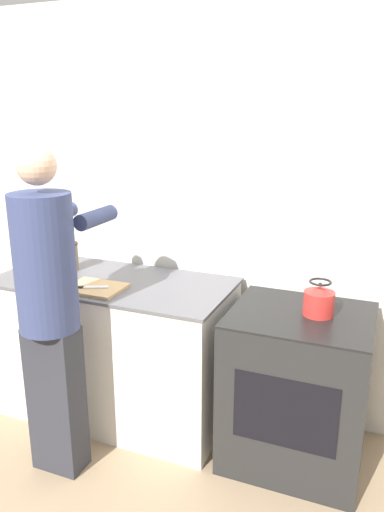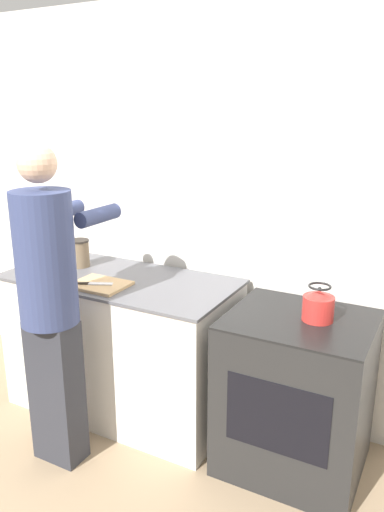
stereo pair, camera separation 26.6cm
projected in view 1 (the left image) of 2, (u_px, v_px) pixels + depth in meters
ground_plane at (150, 456)px, 2.90m from camera, size 12.00×12.00×0.00m
wall_back at (199, 213)px, 3.20m from camera, size 8.00×0.05×2.60m
counter at (116, 347)px, 3.23m from camera, size 1.48×0.71×0.92m
oven at (297, 387)px, 2.79m from camera, size 0.75×0.66×0.89m
person at (50, 304)px, 2.57m from camera, size 0.35×0.59×1.79m
cutting_board at (95, 288)px, 2.94m from camera, size 0.33×0.26×0.02m
knife at (87, 287)px, 2.91m from camera, size 0.23×0.13×0.01m
kettle at (319, 301)px, 2.63m from camera, size 0.16×0.16×0.19m
bowl_prep at (36, 265)px, 3.25m from camera, size 0.18×0.18×0.09m
canister_jar at (68, 256)px, 3.27m from camera, size 0.13×0.13×0.18m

